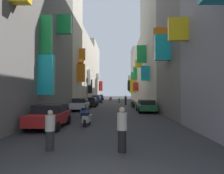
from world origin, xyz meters
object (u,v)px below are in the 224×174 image
Objects in this scene: parked_car_green at (146,106)px; pedestrian_near_left at (126,100)px; parked_car_black at (91,102)px; parked_car_white at (80,104)px; pedestrian_near_right at (97,99)px; traffic_light_near_corner at (87,87)px; scooter_red at (111,99)px; pedestrian_far_away at (102,99)px; pedestrian_crossing at (122,130)px; parked_car_silver at (100,97)px; parked_car_red at (50,115)px; scooter_black at (133,105)px; scooter_green at (119,100)px; parked_car_blue at (96,99)px; pedestrian_mid_street at (50,130)px; scooter_silver at (87,118)px; scooter_blue at (84,112)px.

parked_car_green is 2.55× the size of pedestrian_near_left.
parked_car_white is at bearing -93.70° from parked_car_black.
traffic_light_near_corner is at bearing -111.90° from pedestrian_near_right.
scooter_red is 1.15× the size of pedestrian_far_away.
pedestrian_crossing is (1.85, -46.55, 0.38)m from scooter_red.
parked_car_silver is 1.07× the size of parked_car_red.
parked_car_red is at bearing -112.53° from scooter_black.
scooter_red is at bearing 84.14° from parked_car_black.
scooter_green is (-2.74, 19.50, -0.27)m from parked_car_green.
pedestrian_near_left reaches higher than scooter_red.
parked_car_green is (7.60, -20.24, -0.06)m from parked_car_blue.
pedestrian_mid_street reaches higher than parked_car_silver.
parked_car_green is at bearing -49.36° from parked_car_black.
pedestrian_mid_street is at bearing 177.32° from pedestrian_crossing.
pedestrian_near_right is 1.12× the size of pedestrian_mid_street.
parked_car_red is 2.47× the size of pedestrian_near_left.
scooter_silver and scooter_green have the same top height.
pedestrian_near_right reaches higher than pedestrian_crossing.
scooter_red is at bearing 88.86° from pedestrian_mid_street.
parked_car_blue reaches higher than scooter_black.
pedestrian_far_away reaches higher than parked_car_green.
scooter_silver is (2.02, -17.38, -0.29)m from parked_car_black.
parked_car_silver is 2.88m from scooter_red.
scooter_black is at bearing 64.77° from scooter_blue.
parked_car_green is at bearing 68.53° from pedestrian_mid_street.
parked_car_white reaches higher than scooter_red.
pedestrian_near_left reaches higher than scooter_green.
pedestrian_crossing reaches higher than scooter_silver.
pedestrian_near_right is 1.06× the size of pedestrian_far_away.
scooter_green is at bearing 97.29° from scooter_black.
traffic_light_near_corner reaches higher than pedestrian_far_away.
pedestrian_near_right is 30.73m from pedestrian_mid_street.
scooter_silver is 1.17× the size of pedestrian_near_left.
scooter_green and scooter_blue have the same top height.
pedestrian_mid_street is at bearing -111.47° from parked_car_green.
parked_car_silver is 41.89m from parked_car_red.
scooter_green is (4.96, 17.63, -0.31)m from parked_car_white.
parked_car_black is (0.23, 18.25, -0.02)m from parked_car_red.
scooter_black and scooter_silver have the same top height.
parked_car_white is 2.45× the size of pedestrian_far_away.
pedestrian_far_away is 0.36× the size of traffic_light_near_corner.
parked_car_blue is at bearing 94.62° from scooter_silver.
pedestrian_mid_street is at bearing -91.14° from scooter_red.
parked_car_green is at bearing 78.47° from pedestrian_crossing.
pedestrian_crossing is 1.08× the size of pedestrian_mid_street.
parked_car_white is 6.98m from scooter_blue.
pedestrian_near_left is (3.50, 20.63, 0.36)m from scooter_silver.
scooter_red is 1.16× the size of pedestrian_near_left.
parked_car_blue is 11.86m from parked_car_silver.
parked_car_green is 1.04× the size of parked_car_white.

